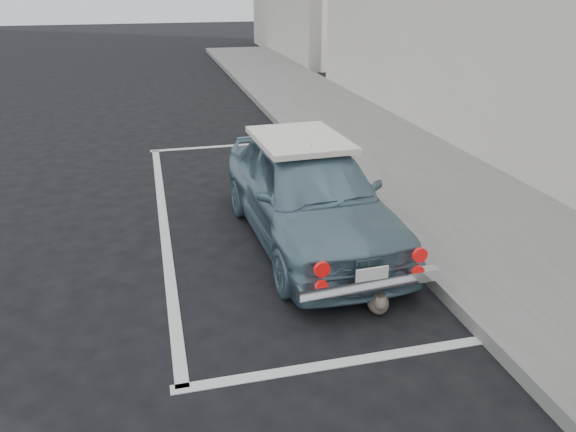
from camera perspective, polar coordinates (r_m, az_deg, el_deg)
name	(u,v)px	position (r m, az deg, el deg)	size (l,w,h in m)	color
ground	(276,338)	(5.34, -1.18, -12.27)	(80.00, 80.00, 0.00)	black
sidewalk	(471,216)	(8.08, 18.10, 0.01)	(2.80, 40.00, 0.15)	slate
pline_rear	(345,362)	(5.06, 5.84, -14.55)	(3.00, 0.12, 0.01)	silver
pline_front	(228,146)	(11.27, -6.16, 7.09)	(3.00, 0.12, 0.01)	silver
pline_side	(163,221)	(7.88, -12.54, -0.54)	(0.12, 7.00, 0.01)	silver
retro_coupe	(309,192)	(6.92, 2.12, 2.47)	(1.70, 3.86, 1.29)	slate
cat	(378,301)	(5.71, 9.15, -8.56)	(0.29, 0.48, 0.26)	#79695C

